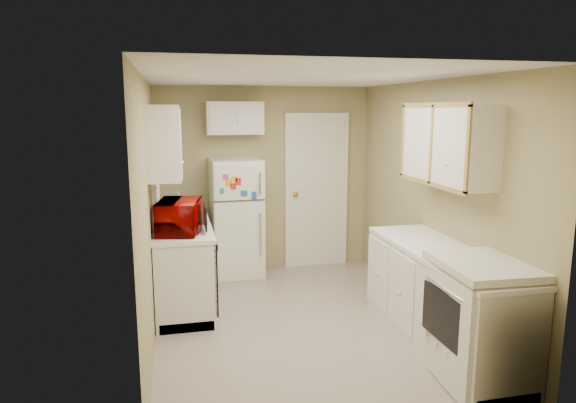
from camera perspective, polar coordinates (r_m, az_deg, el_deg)
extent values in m
plane|color=#B0A191|center=(5.28, 1.23, -13.34)|extent=(3.80, 3.80, 0.00)
plane|color=white|center=(4.85, 1.34, 13.63)|extent=(3.80, 3.80, 0.00)
plane|color=tan|center=(4.79, -15.20, -1.12)|extent=(3.80, 3.80, 0.00)
plane|color=tan|center=(5.43, 15.76, 0.18)|extent=(3.80, 3.80, 0.00)
plane|color=tan|center=(6.76, -2.62, 2.49)|extent=(2.80, 2.80, 0.00)
plane|color=tan|center=(3.17, 9.67, -6.71)|extent=(2.80, 2.80, 0.00)
cube|color=silver|center=(5.84, -11.54, -6.51)|extent=(0.60, 1.80, 0.90)
cube|color=black|center=(5.27, -8.22, -7.82)|extent=(0.03, 0.58, 0.72)
cube|color=gray|center=(5.88, -11.72, -2.27)|extent=(0.54, 0.74, 0.16)
imported|color=#780200|center=(5.20, -11.95, -1.77)|extent=(0.63, 0.42, 0.39)
imported|color=white|center=(6.42, -12.00, 0.04)|extent=(0.13, 0.13, 0.22)
cube|color=silver|center=(5.77, -14.58, 4.82)|extent=(0.10, 0.98, 1.08)
cube|color=silver|center=(4.93, -13.68, 6.31)|extent=(0.30, 0.45, 0.70)
cube|color=silver|center=(6.49, -5.75, -1.91)|extent=(0.64, 0.62, 1.50)
cube|color=silver|center=(6.49, -5.96, 9.21)|extent=(0.70, 0.30, 0.40)
cube|color=silver|center=(6.91, 3.18, 1.14)|extent=(0.86, 0.06, 2.08)
cube|color=silver|center=(4.81, 16.70, -10.45)|extent=(0.60, 2.00, 0.90)
cube|color=silver|center=(4.36, 20.67, -12.31)|extent=(0.69, 0.84, 0.98)
cube|color=silver|center=(4.86, 17.35, 6.08)|extent=(0.30, 1.20, 0.70)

